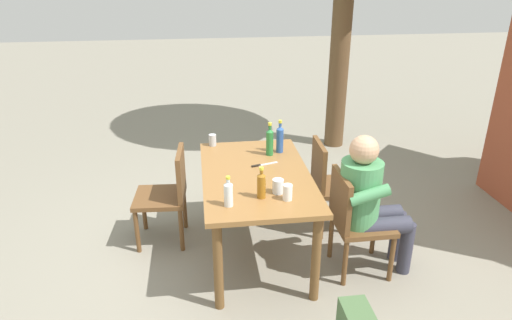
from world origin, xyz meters
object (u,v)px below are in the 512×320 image
chair_near_left (169,191)px  table_knife (263,165)px  cup_steel (212,140)px  chair_far_left (330,181)px  bottle_blue (280,139)px  cup_glass (278,186)px  bottle_green (270,141)px  bottle_clear (228,193)px  person_in_white_shirt (369,198)px  bottle_amber (261,185)px  chair_far_right (354,218)px  dining_table (256,185)px  cup_white (288,192)px

chair_near_left → table_knife: bearing=78.6°
chair_near_left → cup_steel: size_ratio=8.07×
chair_far_left → cup_steel: (-0.33, -1.06, 0.33)m
chair_near_left → bottle_blue: 1.09m
cup_glass → bottle_green: bearing=175.8°
bottle_clear → person_in_white_shirt: bearing=98.8°
bottle_blue → bottle_amber: (0.83, -0.29, -0.03)m
table_knife → person_in_white_shirt: bearing=57.8°
bottle_green → chair_far_right: bearing=38.9°
bottle_clear → bottle_amber: (-0.09, 0.25, 0.01)m
dining_table → table_knife: 0.21m
chair_far_right → dining_table: bearing=-114.0°
dining_table → table_knife: size_ratio=6.16×
dining_table → person_in_white_shirt: (0.33, 0.84, -0.01)m
dining_table → chair_far_right: 0.82m
cup_glass → table_knife: 0.51m
chair_far_right → bottle_blue: size_ratio=2.89×
cup_white → bottle_blue: bearing=173.4°
chair_far_right → bottle_clear: (0.17, -1.00, 0.38)m
dining_table → table_knife: bearing=153.7°
cup_glass → cup_steel: cup_glass is taller
chair_far_right → cup_glass: (0.03, -0.62, 0.33)m
person_in_white_shirt → dining_table: bearing=-111.1°
cup_white → cup_steel: cup_white is taller
chair_far_right → bottle_clear: 1.08m
chair_far_left → cup_glass: 0.98m
chair_far_left → bottle_green: bearing=-94.4°
person_in_white_shirt → bottle_clear: size_ratio=5.17×
bottle_amber → table_knife: bearing=170.8°
cup_glass → cup_white: bearing=23.9°
dining_table → bottle_blue: bottle_blue is taller
person_in_white_shirt → bottle_clear: bearing=-81.2°
dining_table → bottle_clear: 0.60m
bottle_green → bottle_amber: bearing=-13.3°
bottle_blue → table_knife: 0.35m
dining_table → chair_near_left: (-0.32, -0.74, -0.17)m
person_in_white_shirt → table_knife: bearing=-122.2°
cup_glass → table_knife: cup_glass is taller
chair_far_right → bottle_blue: bearing=-148.2°
chair_far_left → cup_white: 1.03m
bottle_blue → chair_near_left: bearing=-84.2°
dining_table → chair_near_left: bearing=-113.6°
bottle_clear → bottle_green: bearing=153.7°
bottle_green → bottle_clear: size_ratio=1.32×
bottle_blue → bottle_green: bearing=-62.7°
table_knife → bottle_blue: bearing=144.1°
dining_table → bottle_green: 0.47m
dining_table → chair_far_right: (0.33, 0.74, -0.17)m
chair_far_right → bottle_amber: 0.85m
chair_far_left → cup_white: bearing=-35.5°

